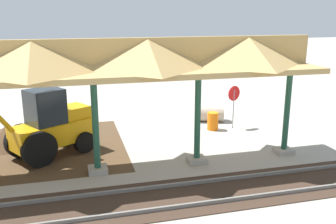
% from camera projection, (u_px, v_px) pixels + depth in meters
% --- Properties ---
extents(ground_plane, '(120.00, 120.00, 0.00)m').
position_uv_depth(ground_plane, '(205.00, 128.00, 19.22)').
color(ground_plane, '#9E998E').
extents(dirt_work_zone, '(8.01, 7.00, 0.01)m').
position_uv_depth(dirt_work_zone, '(30.00, 149.00, 16.21)').
color(dirt_work_zone, '#4C3823').
rests_on(dirt_work_zone, ground).
extents(platform_canopy, '(16.68, 3.20, 4.90)m').
position_uv_depth(platform_canopy, '(92.00, 60.00, 12.82)').
color(platform_canopy, '#9E998E').
rests_on(platform_canopy, ground).
extents(rail_tracks, '(60.00, 2.58, 0.15)m').
position_uv_depth(rail_tracks, '(273.00, 184.00, 12.85)').
color(rail_tracks, slate).
rests_on(rail_tracks, ground).
extents(stop_sign, '(0.73, 0.28, 2.19)m').
position_uv_depth(stop_sign, '(234.00, 98.00, 18.83)').
color(stop_sign, gray).
rests_on(stop_sign, ground).
extents(backhoe, '(5.04, 3.77, 2.82)m').
position_uv_depth(backhoe, '(48.00, 127.00, 15.13)').
color(backhoe, orange).
rests_on(backhoe, ground).
extents(dirt_mound, '(5.58, 5.58, 1.77)m').
position_uv_depth(dirt_mound, '(9.00, 144.00, 16.85)').
color(dirt_mound, '#4C3823').
rests_on(dirt_mound, ground).
extents(concrete_pipe, '(1.61, 1.34, 0.95)m').
position_uv_depth(concrete_pipe, '(211.00, 113.00, 20.29)').
color(concrete_pipe, '#9E9384').
rests_on(concrete_pipe, ground).
extents(traffic_barrel, '(0.56, 0.56, 0.90)m').
position_uv_depth(traffic_barrel, '(213.00, 121.00, 18.83)').
color(traffic_barrel, orange).
rests_on(traffic_barrel, ground).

